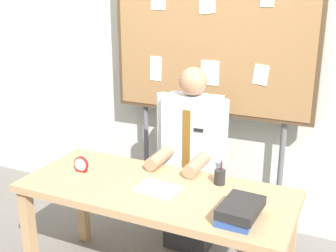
# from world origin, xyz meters

# --- Properties ---
(back_wall) EXTENTS (6.40, 0.08, 2.70)m
(back_wall) POSITION_xyz_m (0.00, 1.16, 1.35)
(back_wall) COLOR silver
(back_wall) RESTS_ON ground_plane
(desk) EXTENTS (1.71, 0.71, 0.75)m
(desk) POSITION_xyz_m (0.00, 0.00, 0.66)
(desk) COLOR tan
(desk) RESTS_ON ground_plane
(person) EXTENTS (0.55, 0.56, 1.41)m
(person) POSITION_xyz_m (0.00, 0.59, 0.66)
(person) COLOR #2D2D33
(person) RESTS_ON ground_plane
(bulletin_board) EXTENTS (1.62, 0.09, 2.20)m
(bulletin_board) POSITION_xyz_m (-0.00, 0.96, 1.57)
(bulletin_board) COLOR #4C3823
(bulletin_board) RESTS_ON ground_plane
(book_stack) EXTENTS (0.21, 0.30, 0.10)m
(book_stack) POSITION_xyz_m (0.58, -0.15, 0.80)
(book_stack) COLOR #2D4C99
(book_stack) RESTS_ON desk
(open_notebook) EXTENTS (0.28, 0.22, 0.01)m
(open_notebook) POSITION_xyz_m (0.02, -0.02, 0.76)
(open_notebook) COLOR white
(open_notebook) RESTS_ON desk
(desk_clock) EXTENTS (0.11, 0.04, 0.11)m
(desk_clock) POSITION_xyz_m (-0.57, 0.01, 0.80)
(desk_clock) COLOR maroon
(desk_clock) RESTS_ON desk
(pen_holder) EXTENTS (0.07, 0.07, 0.16)m
(pen_holder) POSITION_xyz_m (0.34, 0.22, 0.80)
(pen_holder) COLOR #262626
(pen_holder) RESTS_ON desk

